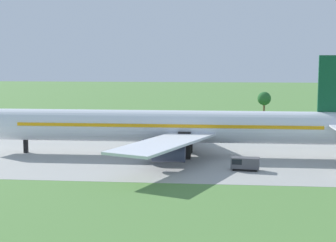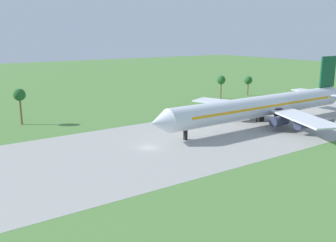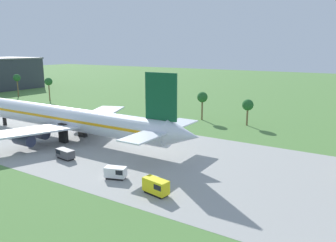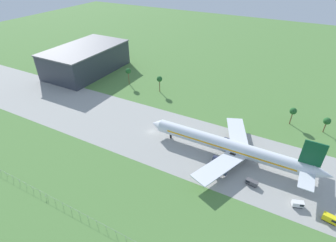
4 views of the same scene
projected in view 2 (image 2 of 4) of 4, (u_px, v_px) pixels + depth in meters
The scene contains 5 objects.
ground_plane at pixel (148, 148), 89.18m from camera, with size 600.00×600.00×0.00m, color #517F3D.
taxiway_strip at pixel (148, 148), 89.17m from camera, with size 320.00×44.00×0.02m.
jet_airliner at pixel (266, 106), 111.14m from camera, with size 80.29×52.90×19.26m.
fuel_truck at pixel (326, 123), 109.32m from camera, with size 4.90×2.58×2.21m.
palm_tree_row at pixel (131, 88), 131.17m from camera, with size 124.37×3.60×11.50m.
Camera 2 is at (-45.02, -72.75, 26.37)m, focal length 40.00 mm.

